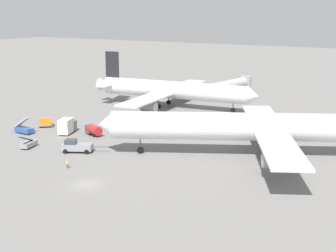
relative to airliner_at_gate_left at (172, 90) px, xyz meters
The scene contains 11 objects.
ground_plane 64.92m from the airliner_at_gate_left, 73.33° to the right, with size 600.00×600.00×0.00m, color slate.
airliner_at_gate_left is the anchor object (origin of this frame).
airliner_being_pushed 49.68m from the airliner_at_gate_left, 41.50° to the right, with size 56.98×45.27×16.24m.
pushback_tug 48.87m from the airliner_at_gate_left, 83.87° to the right, with size 8.80×5.14×2.90m.
gse_container_dolly_flat 38.94m from the airliner_at_gate_left, 112.66° to the right, with size 3.84×3.79×2.15m.
gse_fuel_bowser_stubby 36.63m from the airliner_at_gate_left, 90.02° to the right, with size 5.24×3.68×2.40m.
gse_stair_truck_yellow 45.46m from the airliner_at_gate_left, 109.16° to the right, with size 4.76×2.36×4.06m.
gse_belt_loader_portside 51.36m from the airliner_at_gate_left, 96.01° to the right, with size 2.57×5.07×3.02m.
gse_catering_truck_tall 38.59m from the airliner_at_gate_left, 99.35° to the right, with size 4.17×6.30×3.50m.
ground_crew_ramp_agent_by_cones 58.14m from the airliner_at_gate_left, 79.77° to the right, with size 0.36×0.36×1.61m.
jet_bridge 26.14m from the airliner_at_gate_left, 72.00° to the left, with size 7.38×23.25×5.62m.
Camera 1 is at (48.22, -58.29, 27.96)m, focal length 52.12 mm.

